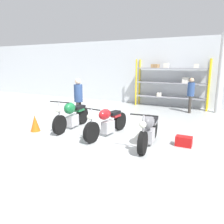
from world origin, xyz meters
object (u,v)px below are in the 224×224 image
Objects in this scene: motorcycle_grey at (149,130)px; person_near_rack at (78,97)px; shelving_rack at (171,81)px; motorcycle_green at (72,115)px; traffic_cone at (35,123)px; person_browsing at (191,92)px; motorcycle_red at (107,122)px; toolbox at (184,141)px.

person_near_rack is (-3.15, 1.13, 0.55)m from motorcycle_grey.
shelving_rack is 6.07m from motorcycle_green.
motorcycle_grey is at bearing 6.65° from traffic_cone.
person_browsing is (1.15, -0.97, -0.42)m from shelving_rack.
motorcycle_grey reaches higher than motorcycle_red.
motorcycle_green reaches higher than toolbox.
motorcycle_grey is at bearing 146.86° from person_near_rack.
motorcycle_green is at bearing -179.72° from toolbox.
motorcycle_grey is 5.04m from person_browsing.
shelving_rack is 5.94m from toolbox.
motorcycle_grey is 3.39m from person_near_rack.
motorcycle_red is 1.45m from motorcycle_grey.
motorcycle_green is 0.96m from person_near_rack.
toolbox is at bearing 107.86° from motorcycle_grey.
motorcycle_red reaches higher than traffic_cone.
person_near_rack is 3.89× the size of toolbox.
traffic_cone is at bearing -115.97° from shelving_rack.
motorcycle_green is 1.48m from motorcycle_red.
toolbox is at bearing 101.39° from motorcycle_red.
motorcycle_green reaches higher than motorcycle_red.
shelving_rack is 1.89× the size of motorcycle_grey.
toolbox is 0.80× the size of traffic_cone.
shelving_rack is 6.07m from motorcycle_grey.
motorcycle_grey is 3.88m from traffic_cone.
motorcycle_red is (1.47, -0.14, -0.06)m from motorcycle_green.
motorcycle_red is 2.03m from person_near_rack.
person_near_rack reaches higher than motorcycle_red.
shelving_rack is 6.80× the size of traffic_cone.
motorcycle_red reaches higher than toolbox.
person_near_rack is 3.11× the size of traffic_cone.
person_near_rack is (-1.72, 0.92, 0.56)m from motorcycle_red.
shelving_rack is 8.50× the size of toolbox.
toolbox is at bearing 88.74° from person_browsing.
toolbox is (4.05, -0.75, -0.87)m from person_near_rack.
toolbox is (1.62, -5.58, -1.23)m from shelving_rack.
motorcycle_red is 1.10× the size of motorcycle_grey.
person_browsing is at bearing -146.19° from person_near_rack.
person_browsing is at bearing 170.18° from motorcycle_grey.
motorcycle_grey is at bearing 88.86° from motorcycle_red.
person_near_rack is at bearing 40.10° from person_browsing.
motorcycle_red is 1.26× the size of person_near_rack.
motorcycle_green is at bearing -102.03° from motorcycle_grey.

